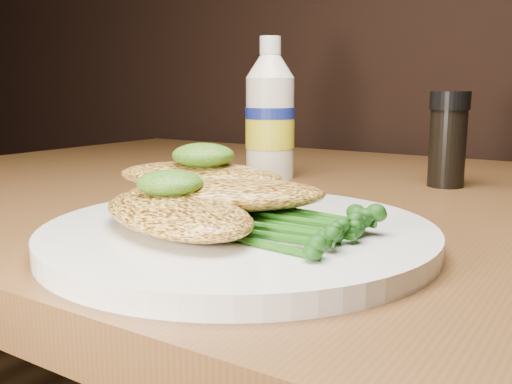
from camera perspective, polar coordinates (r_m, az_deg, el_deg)
The scene contains 9 objects.
plate at distance 0.44m, azimuth -1.70°, elevation -4.26°, with size 0.30×0.30×0.02m, color white.
chicken_front at distance 0.42m, azimuth -7.98°, elevation -2.04°, with size 0.16×0.09×0.03m, color gold.
chicken_mid at distance 0.44m, azimuth -2.97°, elevation -0.21°, with size 0.16×0.08×0.02m, color gold.
chicken_back at distance 0.49m, azimuth -5.72°, elevation 1.60°, with size 0.15×0.07×0.02m, color gold.
pesto_front at distance 0.43m, azimuth -8.59°, elevation 0.89°, with size 0.05×0.05×0.02m, color #153708.
pesto_back at distance 0.48m, azimuth -5.30°, elevation 3.68°, with size 0.05×0.05×0.02m, color #153708.
broccolini_bundle at distance 0.41m, azimuth 2.46°, elevation -2.59°, with size 0.15×0.11×0.02m, color #1E5612, non-canonical shape.
mayo_bottle at distance 0.75m, azimuth 1.41°, elevation 8.34°, with size 0.06×0.06×0.18m, color #F3E8CE, non-canonical shape.
pepper_grinder at distance 0.72m, azimuth 18.60°, elevation 4.99°, with size 0.05×0.05×0.11m, color black, non-canonical shape.
Camera 1 is at (0.32, 0.46, 0.87)m, focal length 40.06 mm.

